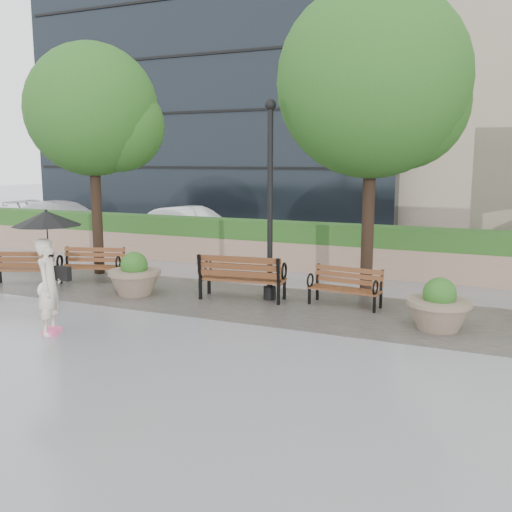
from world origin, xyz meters
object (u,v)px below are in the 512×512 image
at_px(bench_3, 345,295).
at_px(planter_right, 439,310).
at_px(planter_left, 135,278).
at_px(car_right, 191,227).
at_px(bench_0, 26,275).
at_px(lamppost, 270,214).
at_px(bench_1, 92,272).
at_px(car_left, 64,219).
at_px(bench_2, 242,286).
at_px(pedestrian, 48,260).

relative_size(bench_3, planter_right, 1.35).
relative_size(planter_left, car_right, 0.28).
xyz_separation_m(bench_0, lamppost, (6.11, 1.10, 1.67)).
bearing_deg(bench_1, bench_0, -158.41).
bearing_deg(lamppost, car_left, 151.40).
bearing_deg(bench_2, bench_1, -9.27).
height_order(planter_left, car_left, car_left).
xyz_separation_m(lamppost, pedestrian, (-2.65, -3.88, -0.59)).
xyz_separation_m(bench_2, pedestrian, (-2.09, -3.63, 1.04)).
distance_m(planter_right, pedestrian, 7.11).
xyz_separation_m(bench_0, planter_left, (3.08, 0.25, 0.13)).
xyz_separation_m(planter_left, planter_right, (6.74, -0.03, -0.01)).
bearing_deg(pedestrian, bench_3, -68.55).
height_order(planter_right, car_right, car_right).
relative_size(planter_right, car_right, 0.28).
bearing_deg(bench_0, bench_1, -161.29).
relative_size(bench_2, car_right, 0.47).
bearing_deg(planter_right, pedestrian, -154.66).
bearing_deg(bench_1, bench_3, -16.39).
distance_m(bench_0, pedestrian, 4.57).
xyz_separation_m(bench_3, pedestrian, (-4.35, -3.97, 1.10)).
distance_m(bench_1, lamppost, 5.16).
relative_size(bench_2, planter_right, 1.69).
distance_m(lamppost, car_right, 8.59).
bearing_deg(bench_0, car_right, -114.03).
distance_m(car_left, pedestrian, 13.59).
height_order(planter_left, car_right, car_right).
relative_size(bench_1, bench_3, 1.08).
relative_size(bench_3, car_right, 0.37).
distance_m(bench_1, pedestrian, 4.54).
height_order(planter_left, lamppost, lamppost).
height_order(bench_0, car_right, car_right).
xyz_separation_m(car_left, pedestrian, (8.95, -10.21, 0.62)).
xyz_separation_m(bench_2, lamppost, (0.56, 0.26, 1.63)).
bearing_deg(car_left, car_right, -87.43).
height_order(bench_1, car_left, car_left).
height_order(bench_3, lamppost, lamppost).
bearing_deg(lamppost, bench_0, -169.81).
bearing_deg(planter_left, car_right, 110.34).
distance_m(bench_3, pedestrian, 5.99).
bearing_deg(bench_2, car_left, -37.82).
distance_m(planter_left, car_left, 11.18).
height_order(bench_0, bench_3, bench_0).
distance_m(planter_left, planter_right, 6.74).
relative_size(bench_0, pedestrian, 0.80).
bearing_deg(planter_right, car_left, 154.83).
bearing_deg(planter_left, bench_2, 13.42).
bearing_deg(bench_0, planter_right, 160.57).
height_order(bench_0, pedestrian, pedestrian).
distance_m(lamppost, car_left, 13.26).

